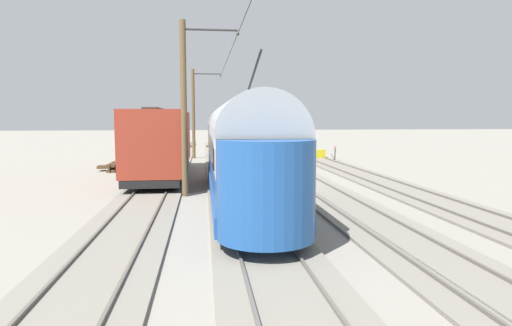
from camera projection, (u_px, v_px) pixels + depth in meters
The scene contains 13 objects.
ground_plane at pixel (273, 186), 22.38m from camera, with size 220.00×220.00×0.00m, color gray.
track_streetcar_siding at pixel (380, 182), 23.42m from camera, with size 2.80×80.00×0.18m.
track_adjacent_siding at pixel (309, 183), 22.93m from camera, with size 2.80×80.00×0.18m.
track_third_siding at pixel (234, 184), 22.44m from camera, with size 2.80×80.00×0.18m.
track_outer_siding at pixel (156, 186), 21.95m from camera, with size 2.80×80.00×0.18m.
vintage_streetcar at pixel (241, 149), 17.81m from camera, with size 2.65×16.59×5.19m.
boxcar_adjacent at pixel (162, 141), 25.23m from camera, with size 2.96×12.51×3.85m.
catenary_pole_foreground at pixel (194, 112), 37.44m from camera, with size 2.64×0.28×7.79m.
catenary_pole_mid_near at pixel (185, 106), 18.96m from camera, with size 2.64×0.28×7.79m.
overhead_wire_run at pixel (236, 37), 19.57m from camera, with size 2.43×41.45×0.18m.
switch_stand at pixel (335, 153), 35.31m from camera, with size 0.50×0.30×1.24m.
spare_tie_stack at pixel (117, 167), 28.79m from camera, with size 2.40×2.40×0.54m.
track_end_bumper at pixel (315, 154), 37.13m from camera, with size 1.80×0.60×0.80m, color #B2A519.
Camera 1 is at (3.58, 21.86, 3.50)m, focal length 29.98 mm.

